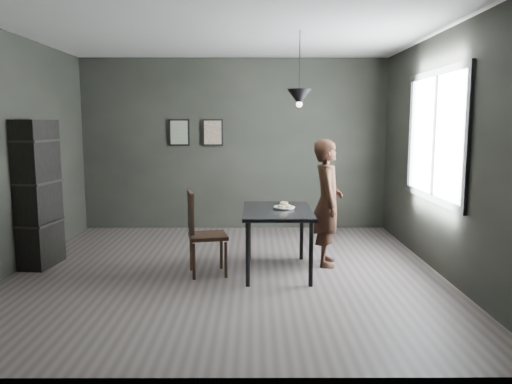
{
  "coord_description": "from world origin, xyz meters",
  "views": [
    {
      "loc": [
        0.33,
        -5.75,
        1.75
      ],
      "look_at": [
        0.35,
        0.05,
        0.95
      ],
      "focal_mm": 35.0,
      "sensor_mm": 36.0,
      "label": 1
    }
  ],
  "objects_px": {
    "white_plate": "(284,208)",
    "shelf_unit": "(37,194)",
    "woman": "(327,203)",
    "pendant_lamp": "(299,97)",
    "cafe_table": "(277,216)",
    "wood_chair": "(200,228)"
  },
  "relations": [
    {
      "from": "woman",
      "to": "pendant_lamp",
      "type": "height_order",
      "value": "pendant_lamp"
    },
    {
      "from": "white_plate",
      "to": "wood_chair",
      "type": "bearing_deg",
      "value": -169.82
    },
    {
      "from": "woman",
      "to": "wood_chair",
      "type": "relative_size",
      "value": 1.59
    },
    {
      "from": "white_plate",
      "to": "shelf_unit",
      "type": "height_order",
      "value": "shelf_unit"
    },
    {
      "from": "woman",
      "to": "cafe_table",
      "type": "bearing_deg",
      "value": 121.15
    },
    {
      "from": "white_plate",
      "to": "shelf_unit",
      "type": "bearing_deg",
      "value": 176.02
    },
    {
      "from": "white_plate",
      "to": "wood_chair",
      "type": "xyz_separation_m",
      "value": [
        -0.98,
        -0.18,
        -0.2
      ]
    },
    {
      "from": "white_plate",
      "to": "cafe_table",
      "type": "bearing_deg",
      "value": -140.96
    },
    {
      "from": "white_plate",
      "to": "pendant_lamp",
      "type": "xyz_separation_m",
      "value": [
        0.17,
        0.03,
        1.29
      ]
    },
    {
      "from": "shelf_unit",
      "to": "woman",
      "type": "bearing_deg",
      "value": 7.18
    },
    {
      "from": "white_plate",
      "to": "shelf_unit",
      "type": "relative_size",
      "value": 0.13
    },
    {
      "from": "woman",
      "to": "pendant_lamp",
      "type": "xyz_separation_m",
      "value": [
        -0.38,
        -0.21,
        1.27
      ]
    },
    {
      "from": "shelf_unit",
      "to": "wood_chair",
      "type": "bearing_deg",
      "value": -4.12
    },
    {
      "from": "wood_chair",
      "to": "woman",
      "type": "bearing_deg",
      "value": 3.61
    },
    {
      "from": "cafe_table",
      "to": "pendant_lamp",
      "type": "xyz_separation_m",
      "value": [
        0.25,
        0.1,
        1.38
      ]
    },
    {
      "from": "wood_chair",
      "to": "shelf_unit",
      "type": "distance_m",
      "value": 2.09
    },
    {
      "from": "white_plate",
      "to": "woman",
      "type": "bearing_deg",
      "value": 23.88
    },
    {
      "from": "wood_chair",
      "to": "white_plate",
      "type": "bearing_deg",
      "value": -1.55
    },
    {
      "from": "woman",
      "to": "wood_chair",
      "type": "bearing_deg",
      "value": 110.35
    },
    {
      "from": "cafe_table",
      "to": "white_plate",
      "type": "bearing_deg",
      "value": 39.04
    },
    {
      "from": "woman",
      "to": "wood_chair",
      "type": "height_order",
      "value": "woman"
    },
    {
      "from": "white_plate",
      "to": "pendant_lamp",
      "type": "relative_size",
      "value": 0.27
    }
  ]
}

